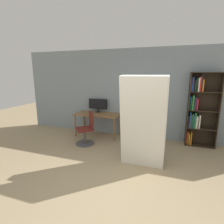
{
  "coord_description": "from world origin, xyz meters",
  "views": [
    {
      "loc": [
        0.88,
        -2.28,
        1.97
      ],
      "look_at": [
        -0.47,
        1.65,
        1.05
      ],
      "focal_mm": 28.0,
      "sensor_mm": 36.0,
      "label": 1
    }
  ],
  "objects_px": {
    "bookshelf": "(199,109)",
    "mattress_far": "(145,120)",
    "mattress_near": "(143,123)",
    "monitor": "(98,105)",
    "office_chair": "(87,131)"
  },
  "relations": [
    {
      "from": "bookshelf",
      "to": "mattress_far",
      "type": "xyz_separation_m",
      "value": [
        -1.23,
        -1.41,
        -0.06
      ]
    },
    {
      "from": "mattress_near",
      "to": "bookshelf",
      "type": "bearing_deg",
      "value": 53.88
    },
    {
      "from": "office_chair",
      "to": "mattress_near",
      "type": "height_order",
      "value": "mattress_near"
    },
    {
      "from": "monitor",
      "to": "bookshelf",
      "type": "relative_size",
      "value": 0.32
    },
    {
      "from": "bookshelf",
      "to": "mattress_far",
      "type": "relative_size",
      "value": 1.03
    },
    {
      "from": "office_chair",
      "to": "bookshelf",
      "type": "height_order",
      "value": "bookshelf"
    },
    {
      "from": "mattress_near",
      "to": "office_chair",
      "type": "bearing_deg",
      "value": 156.04
    },
    {
      "from": "mattress_far",
      "to": "office_chair",
      "type": "bearing_deg",
      "value": 164.43
    },
    {
      "from": "mattress_near",
      "to": "mattress_far",
      "type": "xyz_separation_m",
      "value": [
        0.0,
        0.28,
        -0.0
      ]
    },
    {
      "from": "mattress_far",
      "to": "monitor",
      "type": "bearing_deg",
      "value": 140.71
    },
    {
      "from": "bookshelf",
      "to": "mattress_near",
      "type": "relative_size",
      "value": 1.03
    },
    {
      "from": "mattress_near",
      "to": "monitor",
      "type": "bearing_deg",
      "value": 135.62
    },
    {
      "from": "mattress_far",
      "to": "mattress_near",
      "type": "bearing_deg",
      "value": -90.0
    },
    {
      "from": "bookshelf",
      "to": "monitor",
      "type": "bearing_deg",
      "value": 179.56
    },
    {
      "from": "monitor",
      "to": "mattress_far",
      "type": "height_order",
      "value": "mattress_far"
    }
  ]
}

